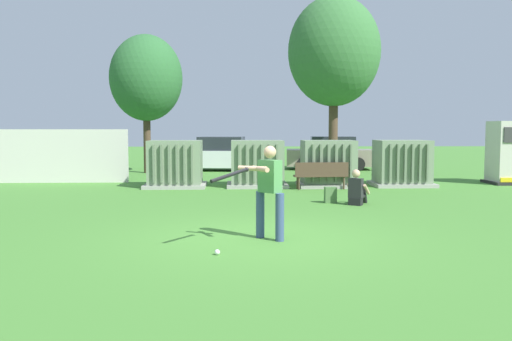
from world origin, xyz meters
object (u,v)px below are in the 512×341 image
batter (268,187)px  transformer_west (175,164)px  parked_car_left_of_center (330,154)px  parked_car_leftmost (219,155)px  generator_enclosure (511,153)px  transformer_mid_west (257,164)px  transformer_east (402,164)px  seated_spectator (357,191)px  backpack (330,195)px  sports_ball (217,252)px  transformer_mid_east (328,164)px  park_bench (321,174)px

batter → transformer_west: bearing=106.8°
parked_car_left_of_center → parked_car_leftmost: bearing=-174.1°
generator_enclosure → parked_car_leftmost: size_ratio=0.52×
transformer_west → transformer_mid_west: bearing=1.3°
transformer_east → parked_car_leftmost: (-6.69, 6.98, -0.04)m
transformer_mid_west → seated_spectator: 5.21m
parked_car_leftmost → parked_car_left_of_center: size_ratio=1.01×
backpack → parked_car_left_of_center: size_ratio=0.10×
parked_car_leftmost → transformer_west: bearing=-100.3°
transformer_east → parked_car_leftmost: same height
sports_ball → seated_spectator: 6.63m
transformer_mid_east → transformer_west: bearing=179.8°
backpack → parked_car_leftmost: 11.72m
transformer_mid_east → backpack: bearing=-98.8°
park_bench → seated_spectator: 3.60m
generator_enclosure → batter: 13.49m
parked_car_left_of_center → sports_ball: bearing=-105.6°
parked_car_left_of_center → transformer_east: bearing=-80.6°
transformer_mid_west → backpack: transformer_mid_west is taller
transformer_mid_west → transformer_mid_east: (2.49, -0.08, 0.00)m
transformer_west → sports_ball: transformer_west is taller
transformer_mid_west → parked_car_left_of_center: same height
transformer_east → parked_car_leftmost: size_ratio=0.48×
transformer_mid_west → parked_car_left_of_center: (3.90, 7.59, -0.04)m
generator_enclosure → backpack: generator_enclosure is taller
transformer_east → batter: (-5.29, -9.03, 0.19)m
transformer_mid_east → backpack: size_ratio=4.77×
transformer_mid_west → parked_car_left_of_center: 8.53m
parked_car_left_of_center → generator_enclosure: bearing=-52.1°
sports_ball → parked_car_leftmost: bearing=91.7°
transformer_west → seated_spectator: transformer_west is taller
park_bench → sports_ball: 9.70m
batter → seated_spectator: (2.66, 4.43, -0.60)m
seated_spectator → parked_car_left_of_center: size_ratio=0.22×
transformer_west → sports_ball: (1.80, -10.08, -0.74)m
sports_ball → transformer_east: bearing=58.7°
backpack → parked_car_left_of_center: 11.95m
transformer_east → parked_car_left_of_center: (-1.24, 7.54, -0.04)m
transformer_mid_west → generator_enclosure: size_ratio=0.91×
transformer_mid_east → generator_enclosure: bearing=5.6°
transformer_mid_west → parked_car_left_of_center: bearing=62.8°
transformer_mid_west → parked_car_left_of_center: size_ratio=0.48×
batter → parked_car_leftmost: batter is taller
park_bench → transformer_mid_east: bearing=66.8°
park_bench → seated_spectator: size_ratio=1.89×
transformer_mid_west → backpack: 4.61m
generator_enclosure → parked_car_left_of_center: bearing=127.9°
transformer_mid_east → parked_car_left_of_center: (1.41, 7.67, -0.04)m
transformer_mid_east → transformer_east: (2.65, 0.13, 0.00)m
generator_enclosure → transformer_mid_west: bearing=-176.4°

